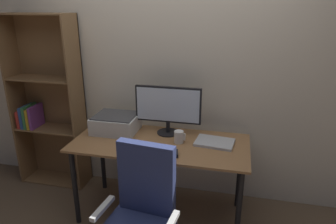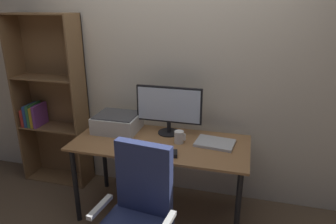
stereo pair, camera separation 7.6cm
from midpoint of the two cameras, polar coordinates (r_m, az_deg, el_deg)
The scene contains 10 objects.
ground_plane at distance 3.04m, azimuth -2.10°, elevation -18.32°, with size 12.00×12.00×0.00m, color brown.
back_wall at distance 2.95m, azimuth 0.21°, elevation 8.50°, with size 6.40×0.10×2.60m, color beige.
desk at distance 2.69m, azimuth -2.27°, elevation -7.32°, with size 1.51×0.68×0.74m.
monitor at distance 2.73m, azimuth -0.81°, elevation 0.93°, with size 0.60×0.20×0.44m.
keyboard at distance 2.48m, azimuth -4.08°, elevation -7.28°, with size 0.29×0.11×0.02m, color black.
mouse at distance 2.42m, azimuth 0.31°, elevation -7.76°, with size 0.06×0.10×0.03m, color black.
coffee_mug at distance 2.62m, azimuth 1.21°, elevation -4.67°, with size 0.10×0.08×0.11m.
laptop at distance 2.64m, azimuth 7.86°, elevation -5.62°, with size 0.32×0.23×0.02m, color #B7BABC.
printer at distance 2.89m, azimuth -10.42°, elevation -2.02°, with size 0.40×0.34×0.16m.
bookshelf at distance 3.44m, azimuth -22.25°, elevation 1.25°, with size 0.72×0.28×1.78m.
Camera 1 is at (0.61, -2.32, 1.87)m, focal length 32.70 mm.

